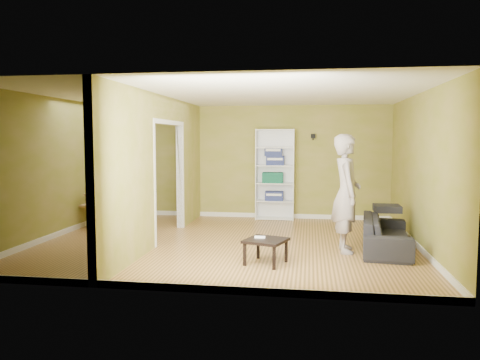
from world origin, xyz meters
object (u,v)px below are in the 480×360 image
Objects in this scene: bookshelf at (275,174)px; chair_near at (113,210)px; chair_far at (133,202)px; person at (347,183)px; sofa at (386,228)px; coffee_table at (266,243)px; dining_table at (119,197)px; chair_left at (88,204)px.

chair_near is (-3.01, -2.08, -0.58)m from bookshelf.
chair_far is at bearing 69.66° from chair_near.
person is 4.87m from chair_far.
sofa is 2.07× the size of chair_far.
bookshelf is at bearing 13.15° from chair_near.
sofa is at bearing -53.59° from bookshelf.
person is at bearing -33.18° from chair_near.
coffee_table is 4.06m from dining_table.
chair_left reaches higher than chair_near.
dining_table is at bearing -153.59° from bookshelf.
dining_table is at bearing 79.98° from chair_near.
coffee_table is at bearing 115.32° from chair_far.
chair_near is (-4.38, 0.91, -0.67)m from person.
person is at bearing 133.68° from chair_far.
chair_far reaches higher than coffee_table.
dining_table is (-5.16, 1.23, 0.29)m from sofa.
chair_far reaches higher than dining_table.
person is (-0.67, -0.21, 0.76)m from sofa.
person is 5.41m from chair_left.
sofa is 0.84× the size of person.
chair_left is (-3.81, -1.55, -0.54)m from bookshelf.
person is at bearing 113.63° from sofa.
dining_table reaches higher than coffee_table.
bookshelf reaches higher than coffee_table.
bookshelf is 3.70m from chair_near.
bookshelf reaches higher than chair_near.
bookshelf is at bearing 105.50° from chair_left.
chair_far is at bearing 80.74° from dining_table.
sofa is 2.09× the size of chair_near.
person reaches higher than chair_near.
chair_far is (0.78, 0.54, -0.03)m from chair_left.
chair_far is (-4.40, 1.97, -0.66)m from person.
coffee_table is (-1.21, -0.95, -0.81)m from person.
coffee_table is at bearing 127.87° from sofa.
chair_near is at bearing 149.65° from coffee_table.
coffee_table is 0.60× the size of chair_far.
chair_near reaches higher than sofa.
chair_left reaches higher than sofa.
sofa is at bearing -29.34° from chair_near.
bookshelf is 2.25× the size of chair_far.
person is at bearing -65.29° from bookshelf.
bookshelf is at bearing 26.41° from dining_table.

